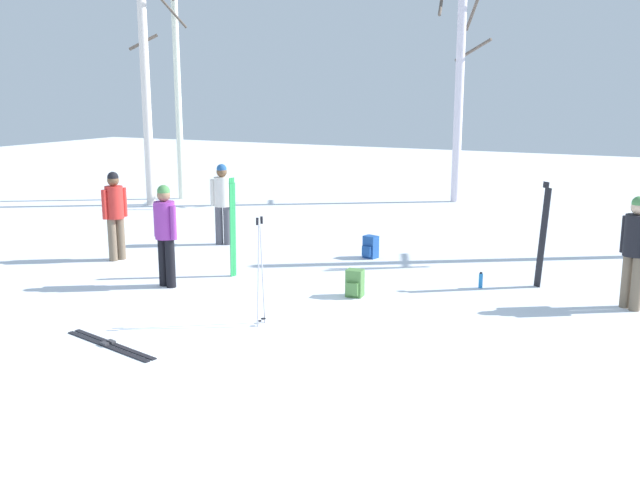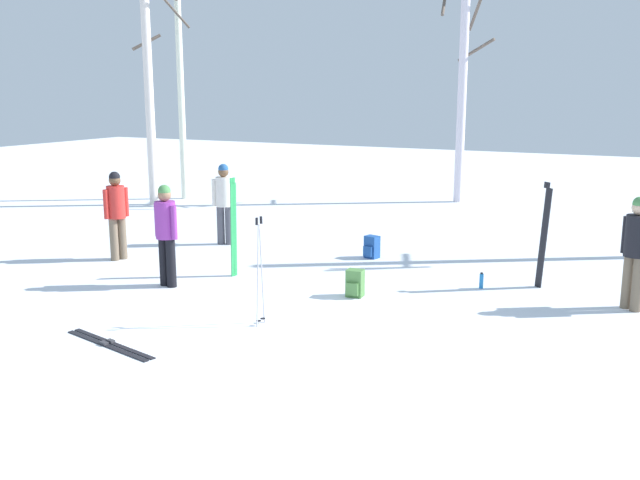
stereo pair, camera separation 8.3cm
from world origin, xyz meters
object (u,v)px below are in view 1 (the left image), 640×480
object	(u,v)px
ski_pair_planted_0	(233,228)
water_bottle_0	(481,280)
person_1	(115,210)
ski_poles_0	(260,268)
birch_tree_1	(176,62)
birch_tree_2	(460,68)
birch_tree_0	(146,82)
person_2	(165,229)
backpack_0	(355,283)
person_3	(635,245)
ski_pair_lying_0	(110,345)
ski_pair_planted_1	(543,236)
person_0	(222,199)
backpack_1	(370,247)

from	to	relation	value
ski_pair_planted_0	water_bottle_0	world-z (taller)	ski_pair_planted_0
person_1	ski_poles_0	size ratio (longest dim) A/B	1.11
birch_tree_1	birch_tree_2	distance (m)	8.16
birch_tree_0	person_2	bearing A→B (deg)	-48.92
backpack_0	birch_tree_2	xyz separation A→B (m)	(-1.28, 10.25, 3.60)
person_3	ski_pair_lying_0	distance (m)	7.62
person_1	ski_pair_planted_1	xyz separation A→B (m)	(7.67, 1.62, -0.10)
person_1	birch_tree_2	distance (m)	11.09
person_0	person_3	world-z (taller)	same
person_0	person_1	bearing A→B (deg)	-116.63
person_1	ski_poles_0	world-z (taller)	person_1
person_0	person_2	distance (m)	3.32
ski_pair_planted_0	backpack_1	size ratio (longest dim) A/B	3.98
ski_pair_planted_0	birch_tree_1	size ratio (longest dim) A/B	0.23
water_bottle_0	person_3	bearing A→B (deg)	-3.33
person_3	ski_pair_lying_0	xyz separation A→B (m)	(-5.92, -4.69, -0.97)
person_0	ski_pair_planted_0	bearing A→B (deg)	-52.20
water_bottle_0	backpack_0	bearing A→B (deg)	-140.57
person_3	ski_pair_lying_0	world-z (taller)	person_3
ski_poles_0	backpack_0	bearing A→B (deg)	71.42
person_2	backpack_1	distance (m)	4.17
birch_tree_0	ski_poles_0	bearing A→B (deg)	-42.94
person_1	person_3	bearing A→B (deg)	6.40
birch_tree_2	ski_pair_planted_0	bearing A→B (deg)	-96.54
ski_poles_0	birch_tree_2	world-z (taller)	birch_tree_2
water_bottle_0	birch_tree_0	world-z (taller)	birch_tree_0
birch_tree_2	person_2	bearing A→B (deg)	-99.11
person_0	ski_poles_0	size ratio (longest dim) A/B	1.11
person_3	person_1	bearing A→B (deg)	-173.60
backpack_0	birch_tree_0	xyz separation A→B (m)	(-8.86, 5.81, 3.20)
birch_tree_1	person_1	bearing A→B (deg)	-61.80
ski_pair_lying_0	water_bottle_0	size ratio (longest dim) A/B	6.24
person_2	ski_pair_planted_1	world-z (taller)	ski_pair_planted_1
birch_tree_2	ski_poles_0	bearing A→B (deg)	-86.90
ski_pair_planted_0	backpack_0	size ratio (longest dim) A/B	3.98
birch_tree_2	birch_tree_1	bearing A→B (deg)	-157.45
ski_pair_planted_1	birch_tree_0	xyz separation A→B (m)	(-11.42, 3.96, 2.54)
person_1	ski_pair_planted_1	world-z (taller)	ski_pair_planted_1
ski_pair_lying_0	ski_pair_planted_0	bearing A→B (deg)	97.51
ski_pair_planted_1	birch_tree_1	xyz separation A→B (m)	(-11.37, 5.27, 3.13)
ski_pair_planted_1	backpack_0	bearing A→B (deg)	-144.09
ski_pair_planted_1	birch_tree_0	size ratio (longest dim) A/B	0.26
person_2	backpack_0	xyz separation A→B (m)	(3.06, 0.85, -0.77)
person_1	person_3	xyz separation A→B (m)	(9.09, 1.02, 0.00)
ski_pair_planted_1	birch_tree_0	world-z (taller)	birch_tree_0
ski_pair_planted_1	person_1	bearing A→B (deg)	-168.06
person_1	birch_tree_1	xyz separation A→B (m)	(-3.70, 6.89, 3.03)
person_2	water_bottle_0	world-z (taller)	person_2
person_0	person_2	world-z (taller)	same
person_1	person_2	bearing A→B (deg)	-27.61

